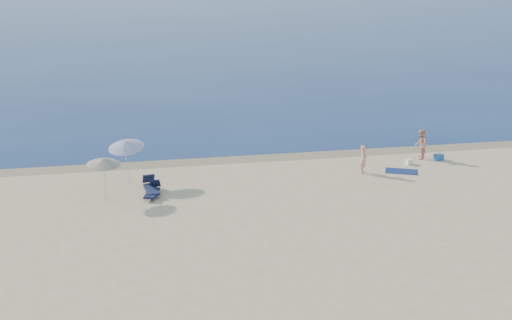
{
  "coord_description": "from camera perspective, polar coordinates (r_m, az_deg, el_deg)",
  "views": [
    {
      "loc": [
        -9.37,
        -15.67,
        11.4
      ],
      "look_at": [
        -3.46,
        16.0,
        1.0
      ],
      "focal_mm": 45.0,
      "sensor_mm": 36.0,
      "label": 1
    }
  ],
  "objects": [
    {
      "name": "lounger_right",
      "position": [
        32.39,
        -9.31,
        -2.42
      ],
      "size": [
        0.84,
        1.87,
        0.8
      ],
      "rotation": [
        0.0,
        0.0,
        0.14
      ],
      "color": "#151E3B",
      "rests_on": "ground"
    },
    {
      "name": "person_right",
      "position": [
        38.35,
        14.45,
        1.37
      ],
      "size": [
        0.98,
        1.05,
        1.74
      ],
      "primitive_type": "imported",
      "rotation": [
        0.0,
        0.0,
        -2.05
      ],
      "color": "tan",
      "rests_on": "ground"
    },
    {
      "name": "umbrella_near",
      "position": [
        33.56,
        -11.49,
        1.36
      ],
      "size": [
        2.42,
        2.43,
        2.45
      ],
      "rotation": [
        0.0,
        0.0,
        -0.38
      ],
      "color": "silver",
      "rests_on": "ground"
    },
    {
      "name": "umbrella_far",
      "position": [
        31.55,
        -13.4,
        -0.13
      ],
      "size": [
        2.07,
        2.09,
        2.19
      ],
      "rotation": [
        0.0,
        0.0,
        0.32
      ],
      "color": "silver",
      "rests_on": "ground"
    },
    {
      "name": "blue_cooler",
      "position": [
        38.56,
        15.93,
        0.26
      ],
      "size": [
        0.58,
        0.49,
        0.35
      ],
      "primitive_type": "cube",
      "rotation": [
        0.0,
        0.0,
        0.32
      ],
      "color": "#1D5DA1",
      "rests_on": "ground"
    },
    {
      "name": "beach_towel",
      "position": [
        36.05,
        12.8,
        -0.98
      ],
      "size": [
        1.96,
        1.55,
        0.03
      ],
      "primitive_type": "cube",
      "rotation": [
        0.0,
        0.0,
        -0.4
      ],
      "color": "#0F1F4B",
      "rests_on": "ground"
    },
    {
      "name": "white_bag",
      "position": [
        37.35,
        13.46,
        -0.15
      ],
      "size": [
        0.39,
        0.35,
        0.29
      ],
      "primitive_type": "cube",
      "rotation": [
        0.0,
        0.0,
        0.19
      ],
      "color": "white",
      "rests_on": "ground"
    },
    {
      "name": "sea",
      "position": [
        116.61,
        -6.05,
        12.18
      ],
      "size": [
        240.0,
        160.0,
        0.01
      ],
      "primitive_type": "cube",
      "color": "navy",
      "rests_on": "ground"
    },
    {
      "name": "person_left",
      "position": [
        35.17,
        9.53,
        0.07
      ],
      "size": [
        0.59,
        0.68,
        1.57
      ],
      "primitive_type": "imported",
      "rotation": [
        0.0,
        0.0,
        1.11
      ],
      "color": "tan",
      "rests_on": "ground"
    },
    {
      "name": "lounger_left",
      "position": [
        31.95,
        -9.19,
        -2.76
      ],
      "size": [
        0.92,
        1.69,
        0.71
      ],
      "rotation": [
        0.0,
        0.0,
        -0.26
      ],
      "color": "#131635",
      "rests_on": "ground"
    },
    {
      "name": "wet_sand_strip",
      "position": [
        38.05,
        4.18,
        0.41
      ],
      "size": [
        240.0,
        1.6,
        0.0
      ],
      "primitive_type": "cube",
      "color": "#847254",
      "rests_on": "ground"
    }
  ]
}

